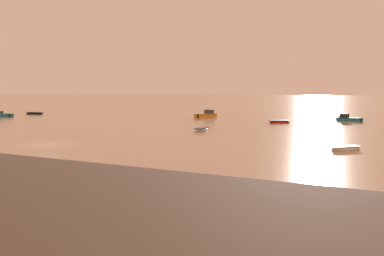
% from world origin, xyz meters
% --- Properties ---
extents(ground_plane, '(800.00, 800.00, 0.00)m').
position_xyz_m(ground_plane, '(0.00, 0.00, 0.00)').
color(ground_plane, tan).
extents(rowboat_moored_0, '(3.66, 3.63, 0.61)m').
position_xyz_m(rowboat_moored_0, '(8.59, 44.68, 0.16)').
color(rowboat_moored_0, red).
rests_on(rowboat_moored_0, ground).
extents(motorboat_moored_0, '(5.49, 3.43, 1.97)m').
position_xyz_m(motorboat_moored_0, '(17.06, 55.65, 0.30)').
color(motorboat_moored_0, '#197084').
rests_on(motorboat_moored_0, ground).
extents(rowboat_moored_1, '(4.52, 2.44, 0.68)m').
position_xyz_m(rowboat_moored_1, '(-49.97, 42.83, 0.18)').
color(rowboat_moored_1, black).
rests_on(rowboat_moored_1, ground).
extents(motorboat_moored_1, '(2.74, 6.18, 2.28)m').
position_xyz_m(motorboat_moored_1, '(-10.22, 53.17, 0.34)').
color(motorboat_moored_1, orange).
rests_on(motorboat_moored_1, ground).
extents(rowboat_moored_2, '(1.81, 3.72, 0.56)m').
position_xyz_m(rowboat_moored_2, '(5.10, 23.83, 0.15)').
color(rowboat_moored_2, white).
rests_on(rowboat_moored_2, ground).
extents(rowboat_moored_3, '(2.96, 3.39, 0.53)m').
position_xyz_m(rowboat_moored_3, '(28.05, 11.74, 0.14)').
color(rowboat_moored_3, white).
rests_on(rowboat_moored_3, ground).
extents(motorboat_moored_2, '(5.66, 2.69, 1.87)m').
position_xyz_m(motorboat_moored_2, '(-48.06, 32.26, 0.26)').
color(motorboat_moored_2, '#197084').
rests_on(motorboat_moored_2, ground).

